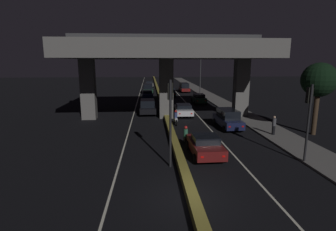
# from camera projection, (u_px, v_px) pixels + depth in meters

# --- Properties ---
(ground_plane) EXTENTS (200.00, 200.00, 0.00)m
(ground_plane) POSITION_uv_depth(u_px,v_px,m) (191.00, 197.00, 12.16)
(ground_plane) COLOR black
(lane_line_left_inner) EXTENTS (0.12, 126.00, 0.00)m
(lane_line_left_inner) POSITION_uv_depth(u_px,v_px,m) (138.00, 98.00, 46.10)
(lane_line_left_inner) COLOR beige
(lane_line_left_inner) RESTS_ON ground_plane
(lane_line_right_inner) EXTENTS (0.12, 126.00, 0.00)m
(lane_line_right_inner) POSITION_uv_depth(u_px,v_px,m) (181.00, 97.00, 46.62)
(lane_line_right_inner) COLOR beige
(lane_line_right_inner) RESTS_ON ground_plane
(median_divider) EXTENTS (0.52, 126.00, 0.43)m
(median_divider) POSITION_uv_depth(u_px,v_px,m) (160.00, 96.00, 46.32)
(median_divider) COLOR olive
(median_divider) RESTS_ON ground_plane
(sidewalk_right) EXTENTS (2.99, 126.00, 0.13)m
(sidewalk_right) POSITION_uv_depth(u_px,v_px,m) (221.00, 103.00, 40.14)
(sidewalk_right) COLOR #5B5956
(sidewalk_right) RESTS_ON ground_plane
(elevated_overpass) EXTENTS (20.73, 12.71, 9.08)m
(elevated_overpass) POSITION_uv_depth(u_px,v_px,m) (166.00, 54.00, 28.14)
(elevated_overpass) COLOR #5B5956
(elevated_overpass) RESTS_ON ground_plane
(traffic_light_left_of_median) EXTENTS (0.30, 0.49, 5.19)m
(traffic_light_left_of_median) POSITION_uv_depth(u_px,v_px,m) (170.00, 108.00, 15.14)
(traffic_light_left_of_median) COLOR black
(traffic_light_left_of_median) RESTS_ON ground_plane
(traffic_light_right_of_median) EXTENTS (0.30, 0.49, 4.89)m
(traffic_light_right_of_median) POSITION_uv_depth(u_px,v_px,m) (309.00, 110.00, 15.76)
(traffic_light_right_of_median) COLOR black
(traffic_light_right_of_median) RESTS_ON ground_plane
(street_lamp) EXTENTS (2.15, 0.32, 8.83)m
(street_lamp) POSITION_uv_depth(u_px,v_px,m) (199.00, 67.00, 50.37)
(street_lamp) COLOR #2D2D30
(street_lamp) RESTS_ON ground_plane
(car_dark_red_lead) EXTENTS (2.09, 4.14, 1.42)m
(car_dark_red_lead) POSITION_uv_depth(u_px,v_px,m) (205.00, 145.00, 17.45)
(car_dark_red_lead) COLOR #591414
(car_dark_red_lead) RESTS_ON ground_plane
(car_dark_blue_second) EXTENTS (1.94, 4.64, 1.79)m
(car_dark_blue_second) POSITION_uv_depth(u_px,v_px,m) (228.00, 119.00, 24.84)
(car_dark_blue_second) COLOR #141938
(car_dark_blue_second) RESTS_ON ground_plane
(car_white_third) EXTENTS (2.09, 4.69, 1.36)m
(car_white_third) POSITION_uv_depth(u_px,v_px,m) (183.00, 109.00, 30.59)
(car_white_third) COLOR silver
(car_white_third) RESTS_ON ground_plane
(car_dark_green_fourth) EXTENTS (1.89, 4.15, 1.48)m
(car_dark_green_fourth) POSITION_uv_depth(u_px,v_px,m) (199.00, 98.00, 39.47)
(car_dark_green_fourth) COLOR black
(car_dark_green_fourth) RESTS_ON ground_plane
(car_dark_green_fifth) EXTENTS (1.96, 4.09, 1.65)m
(car_dark_green_fifth) POSITION_uv_depth(u_px,v_px,m) (170.00, 92.00, 47.47)
(car_dark_green_fifth) COLOR black
(car_dark_green_fifth) RESTS_ON ground_plane
(car_dark_red_sixth) EXTENTS (2.03, 4.66, 1.89)m
(car_dark_red_sixth) POSITION_uv_depth(u_px,v_px,m) (184.00, 87.00, 54.65)
(car_dark_red_sixth) COLOR #591414
(car_dark_red_sixth) RESTS_ON ground_plane
(car_black_lead_oncoming) EXTENTS (2.10, 4.44, 1.73)m
(car_black_lead_oncoming) POSITION_uv_depth(u_px,v_px,m) (148.00, 107.00, 31.54)
(car_black_lead_oncoming) COLOR black
(car_black_lead_oncoming) RESTS_ON ground_plane
(car_dark_blue_second_oncoming) EXTENTS (1.95, 3.99, 1.50)m
(car_dark_blue_second_oncoming) POSITION_uv_depth(u_px,v_px,m) (148.00, 95.00, 43.76)
(car_dark_blue_second_oncoming) COLOR #141938
(car_dark_blue_second_oncoming) RESTS_ON ground_plane
(car_dark_green_third_oncoming) EXTENTS (2.15, 4.30, 1.90)m
(car_dark_green_third_oncoming) POSITION_uv_depth(u_px,v_px,m) (149.00, 88.00, 52.19)
(car_dark_green_third_oncoming) COLOR black
(car_dark_green_third_oncoming) RESTS_ON ground_plane
(car_silver_fourth_oncoming) EXTENTS (2.07, 4.81, 1.46)m
(car_silver_fourth_oncoming) POSITION_uv_depth(u_px,v_px,m) (149.00, 84.00, 65.91)
(car_silver_fourth_oncoming) COLOR gray
(car_silver_fourth_oncoming) RESTS_ON ground_plane
(motorcycle_black_filtering_near) EXTENTS (0.32, 1.80, 1.50)m
(motorcycle_black_filtering_near) POSITION_uv_depth(u_px,v_px,m) (186.00, 137.00, 19.64)
(motorcycle_black_filtering_near) COLOR black
(motorcycle_black_filtering_near) RESTS_ON ground_plane
(motorcycle_white_filtering_mid) EXTENTS (0.33, 1.97, 1.45)m
(motorcycle_white_filtering_mid) POSITION_uv_depth(u_px,v_px,m) (176.00, 118.00, 26.33)
(motorcycle_white_filtering_mid) COLOR black
(motorcycle_white_filtering_mid) RESTS_ON ground_plane
(pedestrian_on_sidewalk) EXTENTS (0.31, 0.31, 1.61)m
(pedestrian_on_sidewalk) POSITION_uv_depth(u_px,v_px,m) (274.00, 125.00, 22.06)
(pedestrian_on_sidewalk) COLOR black
(pedestrian_on_sidewalk) RESTS_ON sidewalk_right
(roadside_tree_kerbside_near) EXTENTS (2.86, 2.86, 6.15)m
(roadside_tree_kerbside_near) POSITION_uv_depth(u_px,v_px,m) (319.00, 81.00, 21.82)
(roadside_tree_kerbside_near) COLOR #38281C
(roadside_tree_kerbside_near) RESTS_ON ground_plane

